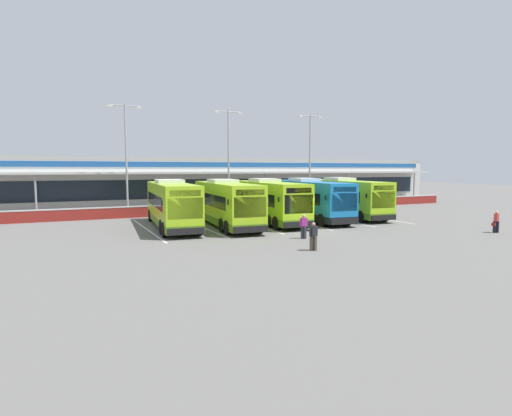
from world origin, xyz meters
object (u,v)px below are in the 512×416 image
(coach_bus_right_centre, at_px, (309,200))
(coach_bus_rightmost, at_px, (344,198))
(pedestrian_in_dark_coat, at_px, (304,226))
(pedestrian_child, at_px, (313,235))
(coach_bus_leftmost, at_px, (172,205))
(pedestrian_with_handbag, at_px, (496,221))
(lamp_post_centre, at_px, (229,154))
(lamp_post_west, at_px, (126,152))
(coach_bus_centre, at_px, (268,202))
(coach_bus_left_centre, at_px, (226,204))
(lamp_post_east, at_px, (310,155))

(coach_bus_right_centre, bearing_deg, coach_bus_rightmost, 8.06)
(pedestrian_in_dark_coat, height_order, pedestrian_child, same)
(coach_bus_leftmost, bearing_deg, coach_bus_rightmost, 1.19)
(pedestrian_with_handbag, xyz_separation_m, lamp_post_centre, (-11.66, 23.24, 5.43))
(coach_bus_leftmost, bearing_deg, lamp_post_west, 99.77)
(coach_bus_centre, distance_m, pedestrian_in_dark_coat, 8.95)
(coach_bus_right_centre, bearing_deg, pedestrian_with_handbag, -57.38)
(coach_bus_right_centre, xyz_separation_m, coach_bus_rightmost, (4.52, 0.64, 0.00))
(lamp_post_centre, bearing_deg, lamp_post_west, 178.12)
(coach_bus_rightmost, bearing_deg, coach_bus_left_centre, -174.08)
(pedestrian_in_dark_coat, xyz_separation_m, lamp_post_centre, (2.33, 19.41, 5.42))
(coach_bus_left_centre, distance_m, lamp_post_east, 18.83)
(pedestrian_child, bearing_deg, lamp_post_centre, 80.22)
(pedestrian_with_handbag, height_order, lamp_post_centre, lamp_post_centre)
(coach_bus_leftmost, bearing_deg, coach_bus_right_centre, -1.30)
(lamp_post_west, xyz_separation_m, lamp_post_east, (20.93, -1.10, 0.00))
(pedestrian_in_dark_coat, xyz_separation_m, pedestrian_child, (-1.65, -3.69, 0.00))
(pedestrian_child, bearing_deg, pedestrian_with_handbag, -0.52)
(coach_bus_centre, height_order, pedestrian_with_handbag, coach_bus_centre)
(coach_bus_rightmost, height_order, lamp_post_centre, lamp_post_centre)
(pedestrian_in_dark_coat, distance_m, lamp_post_centre, 20.29)
(coach_bus_leftmost, distance_m, lamp_post_east, 21.85)
(coach_bus_leftmost, relative_size, lamp_post_east, 1.12)
(coach_bus_right_centre, bearing_deg, coach_bus_left_centre, -175.24)
(coach_bus_rightmost, xyz_separation_m, pedestrian_with_handbag, (3.51, -13.19, -0.93))
(lamp_post_east, bearing_deg, coach_bus_leftmost, -153.14)
(coach_bus_centre, relative_size, lamp_post_centre, 1.12)
(pedestrian_in_dark_coat, bearing_deg, coach_bus_leftmost, 126.41)
(coach_bus_right_centre, distance_m, pedestrian_in_dark_coat, 10.60)
(coach_bus_left_centre, bearing_deg, pedestrian_child, -86.21)
(coach_bus_centre, height_order, lamp_post_west, lamp_post_west)
(lamp_post_centre, relative_size, lamp_post_east, 1.00)
(coach_bus_right_centre, relative_size, pedestrian_in_dark_coat, 7.61)
(pedestrian_in_dark_coat, distance_m, lamp_post_west, 22.18)
(pedestrian_in_dark_coat, xyz_separation_m, lamp_post_east, (12.44, 18.66, 5.42))
(coach_bus_right_centre, xyz_separation_m, lamp_post_west, (-14.45, 11.05, 4.50))
(pedestrian_in_dark_coat, relative_size, pedestrian_child, 1.00)
(coach_bus_leftmost, height_order, pedestrian_child, coach_bus_leftmost)
(pedestrian_with_handbag, distance_m, pedestrian_child, 15.64)
(coach_bus_rightmost, relative_size, lamp_post_centre, 1.12)
(coach_bus_leftmost, height_order, lamp_post_east, lamp_post_east)
(coach_bus_left_centre, distance_m, pedestrian_in_dark_coat, 8.43)
(lamp_post_west, height_order, lamp_post_centre, same)
(pedestrian_child, height_order, lamp_post_east, lamp_post_east)
(pedestrian_with_handbag, distance_m, lamp_post_centre, 26.56)
(coach_bus_left_centre, distance_m, lamp_post_west, 13.97)
(pedestrian_with_handbag, height_order, lamp_post_east, lamp_post_east)
(coach_bus_leftmost, xyz_separation_m, pedestrian_in_dark_coat, (6.64, -9.00, -0.91))
(lamp_post_centre, xyz_separation_m, lamp_post_east, (10.11, -0.75, 0.00))
(coach_bus_centre, bearing_deg, coach_bus_rightmost, 4.22)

